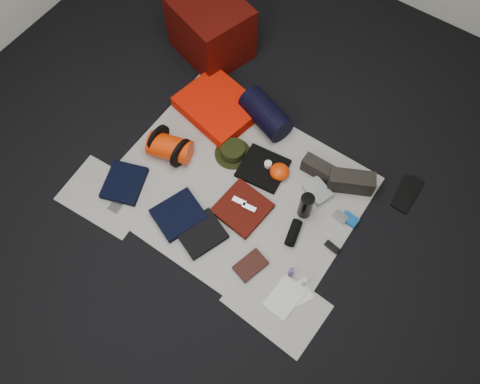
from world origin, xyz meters
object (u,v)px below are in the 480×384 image
Objects in this scene: paperback_book at (251,265)px; navy_duffel at (266,114)px; compact_camera at (340,217)px; stuff_sack at (170,148)px; sleeping_pad at (218,106)px; red_cabinet at (211,28)px; water_bottle at (306,206)px.

navy_duffel is at bearing 134.08° from paperback_book.
compact_camera reaches higher than paperback_book.
stuff_sack is 0.72m from navy_duffel.
sleeping_pad reaches higher than paperback_book.
paperback_book is (0.52, -0.96, -0.09)m from navy_duffel.
navy_duffel is at bearing 17.86° from sleeping_pad.
stuff_sack is at bearing -161.70° from compact_camera.
sleeping_pad is 1.40× the size of navy_duffel.
stuff_sack reaches higher than sleeping_pad.
red_cabinet is 0.62m from sleeping_pad.
red_cabinet is 5.81× the size of compact_camera.
red_cabinet is 1.01× the size of sleeping_pad.
red_cabinet reaches higher than stuff_sack.
paperback_book is at bearing -29.18° from red_cabinet.
water_bottle reaches higher than sleeping_pad.
stuff_sack is 3.13× the size of compact_camera.
sleeping_pad is 1.01m from water_bottle.
red_cabinet reaches higher than navy_duffel.
navy_duffel is at bearing 56.70° from stuff_sack.
paperback_book is (1.25, -1.30, -0.21)m from red_cabinet.
navy_duffel is 0.76m from water_bottle.
navy_duffel is 0.90m from compact_camera.
navy_duffel is at bearing 163.54° from compact_camera.
paperback_book is (0.87, -0.85, -0.04)m from sleeping_pad.
paperback_book is (0.92, -0.36, -0.07)m from stuff_sack.
red_cabinet is 2.74× the size of paperback_book.
navy_duffel is at bearing -8.05° from red_cabinet.
red_cabinet is at bearing 109.34° from stuff_sack.
navy_duffel is (0.40, 0.60, 0.01)m from stuff_sack.
water_bottle is 2.38× the size of compact_camera.
red_cabinet is at bearing 149.19° from water_bottle.
sleeping_pad is at bearing 83.75° from stuff_sack.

